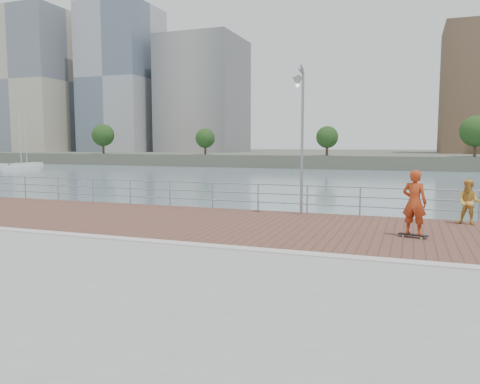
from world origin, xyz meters
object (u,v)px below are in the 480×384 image
(street_lamp, at_px, (300,114))
(bystander, at_px, (469,202))
(guardrail, at_px, (282,195))
(skateboarder, at_px, (414,202))

(street_lamp, relative_size, bystander, 3.52)
(guardrail, bearing_deg, street_lamp, -44.89)
(guardrail, relative_size, street_lamp, 7.19)
(skateboarder, bearing_deg, street_lamp, -18.73)
(guardrail, xyz_separation_m, street_lamp, (0.90, -0.90, 3.17))
(guardrail, height_order, street_lamp, street_lamp)
(street_lamp, xyz_separation_m, bystander, (5.85, 0.02, -3.07))
(street_lamp, height_order, skateboarder, street_lamp)
(skateboarder, bearing_deg, guardrail, -20.57)
(guardrail, bearing_deg, skateboarder, -37.57)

